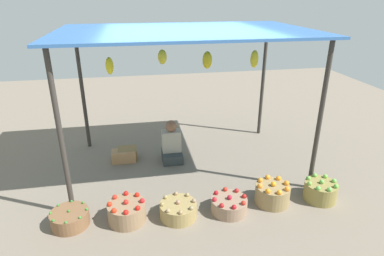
% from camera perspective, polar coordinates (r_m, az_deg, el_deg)
% --- Properties ---
extents(ground_plane, '(14.00, 14.00, 0.00)m').
position_cam_1_polar(ground_plane, '(5.98, -0.99, -6.33)').
color(ground_plane, slate).
extents(market_stall_structure, '(3.94, 2.52, 2.37)m').
position_cam_1_polar(market_stall_structure, '(5.27, -1.12, 15.20)').
color(market_stall_structure, '#38332D').
rests_on(market_stall_structure, ground).
extents(vendor_person, '(0.36, 0.44, 0.78)m').
position_cam_1_polar(vendor_person, '(6.01, -3.59, -3.05)').
color(vendor_person, '#333A3D').
rests_on(vendor_person, ground).
extents(basket_green_chilies, '(0.51, 0.51, 0.24)m').
position_cam_1_polar(basket_green_chilies, '(4.81, -20.61, -14.58)').
color(basket_green_chilies, brown).
rests_on(basket_green_chilies, ground).
extents(basket_red_tomatoes, '(0.52, 0.52, 0.34)m').
position_cam_1_polar(basket_red_tomatoes, '(4.66, -11.35, -14.18)').
color(basket_red_tomatoes, '#927353').
rests_on(basket_red_tomatoes, ground).
extents(basket_potatoes, '(0.52, 0.52, 0.27)m').
position_cam_1_polar(basket_potatoes, '(4.66, -2.43, -14.15)').
color(basket_potatoes, '#9E864F').
rests_on(basket_potatoes, ground).
extents(basket_red_apples, '(0.52, 0.52, 0.27)m').
position_cam_1_polar(basket_red_apples, '(4.79, 6.51, -13.21)').
color(basket_red_apples, '#94775F').
rests_on(basket_red_apples, ground).
extents(basket_oranges, '(0.51, 0.51, 0.36)m').
position_cam_1_polar(basket_oranges, '(5.05, 13.90, -11.11)').
color(basket_oranges, '#937C4F').
rests_on(basket_oranges, ground).
extents(basket_green_apples, '(0.48, 0.48, 0.34)m').
position_cam_1_polar(basket_green_apples, '(5.34, 21.57, -10.20)').
color(basket_green_apples, olive).
rests_on(basket_green_apples, ground).
extents(wooden_crate_near_vendor, '(0.44, 0.25, 0.22)m').
position_cam_1_polar(wooden_crate_near_vendor, '(6.16, -11.86, -4.80)').
color(wooden_crate_near_vendor, '#AC7F53').
rests_on(wooden_crate_near_vendor, ground).
extents(wooden_crate_stacked_rear, '(0.34, 0.29, 0.22)m').
position_cam_1_polar(wooden_crate_stacked_rear, '(6.23, -11.21, -4.41)').
color(wooden_crate_stacked_rear, olive).
rests_on(wooden_crate_stacked_rear, ground).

